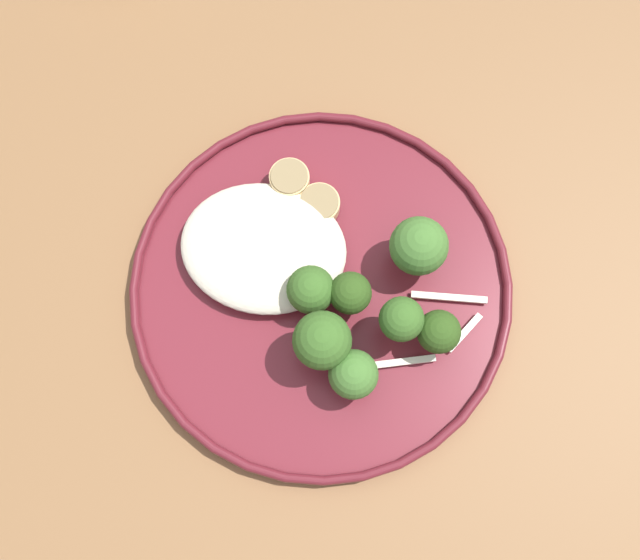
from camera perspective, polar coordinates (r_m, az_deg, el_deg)
ground at (r=1.33m, az=0.03°, el=-8.60°), size 6.00×6.00×0.00m
wooden_dining_table at (r=0.68m, az=0.07°, el=-2.49°), size 1.40×1.00×0.74m
dinner_plate at (r=0.59m, az=0.00°, el=-0.29°), size 0.29×0.29×0.02m
noodle_bed at (r=0.59m, az=-4.16°, el=2.37°), size 0.13×0.10×0.02m
seared_scallop_left_edge at (r=0.60m, az=-0.05°, el=5.55°), size 0.03×0.03×0.01m
seared_scallop_half_hidden at (r=0.60m, az=-2.43°, el=4.20°), size 0.03×0.03×0.01m
seared_scallop_front_small at (r=0.59m, az=-6.65°, el=2.94°), size 0.03×0.03×0.02m
seared_scallop_rear_pale at (r=0.61m, az=-2.24°, el=7.34°), size 0.03×0.03×0.02m
seared_scallop_tiny_bay at (r=0.59m, az=-3.68°, el=2.46°), size 0.02×0.02×0.01m
broccoli_floret_left_leaning at (r=0.56m, az=2.22°, el=-1.03°), size 0.03×0.03×0.05m
broccoli_floret_near_rim at (r=0.56m, az=-0.68°, el=-0.74°), size 0.04×0.04×0.05m
broccoli_floret_small_sprig at (r=0.57m, az=7.23°, el=2.45°), size 0.04×0.04×0.06m
broccoli_floret_beside_noodles at (r=0.55m, az=5.96°, el=-2.91°), size 0.03×0.03×0.05m
broccoli_floret_tall_stalk at (r=0.54m, az=0.15°, el=-4.48°), size 0.04×0.04×0.06m
broccoli_floret_rear_charred at (r=0.55m, az=2.45°, el=-6.94°), size 0.04×0.04×0.05m
broccoli_floret_center_pile at (r=0.56m, az=8.66°, el=-3.81°), size 0.03×0.03×0.05m
onion_sliver_short_strip at (r=0.59m, az=9.43°, el=-1.26°), size 0.06×0.01×0.00m
onion_sliver_long_sliver at (r=0.58m, az=6.27°, el=-5.95°), size 0.04×0.02×0.00m
onion_sliver_curled_piece at (r=0.59m, az=10.51°, el=-3.81°), size 0.02×0.03×0.00m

